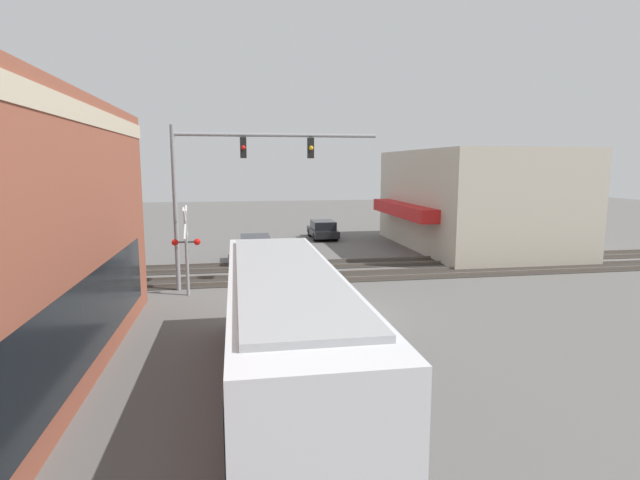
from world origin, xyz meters
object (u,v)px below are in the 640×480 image
city_bus (285,328)px  parked_car_black (323,230)px  crossing_signal (186,242)px  parked_car_grey (255,250)px

city_bus → parked_car_black: city_bus is taller
crossing_signal → parked_car_grey: bearing=-24.6°
city_bus → parked_car_black: (25.48, -5.40, -1.09)m
city_bus → parked_car_grey: size_ratio=2.32×
city_bus → parked_car_grey: 17.01m
city_bus → parked_car_grey: (16.98, 0.00, -1.02)m
city_bus → parked_car_grey: city_bus is taller
city_bus → parked_car_grey: bearing=0.0°
parked_car_black → crossing_signal: bearing=150.9°
city_bus → crossing_signal: 10.60m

